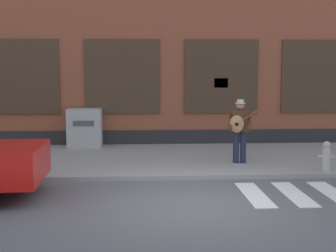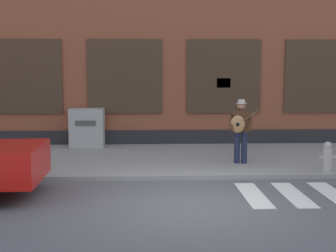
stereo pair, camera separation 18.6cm
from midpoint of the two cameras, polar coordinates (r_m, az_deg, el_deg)
name	(u,v)px [view 2 (the right image)]	position (r m, az deg, el deg)	size (l,w,h in m)	color
ground_plane	(193,204)	(8.73, 3.65, -9.50)	(160.00, 160.00, 0.00)	#56565B
sidewalk	(179,159)	(12.77, 1.73, -4.01)	(28.00, 4.61, 0.11)	gray
building_backdrop	(171,21)	(16.93, 0.75, 12.64)	(28.00, 4.06, 8.36)	brown
busker	(240,127)	(11.90, 9.27, -0.16)	(0.72, 0.61, 1.62)	#1E233D
utility_box	(87,128)	(14.59, -9.47, -0.20)	(1.03, 0.71, 1.18)	#ADADA8
fire_hydrant	(327,157)	(11.55, 19.29, -3.55)	(0.38, 0.20, 0.70)	#B2ADA8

